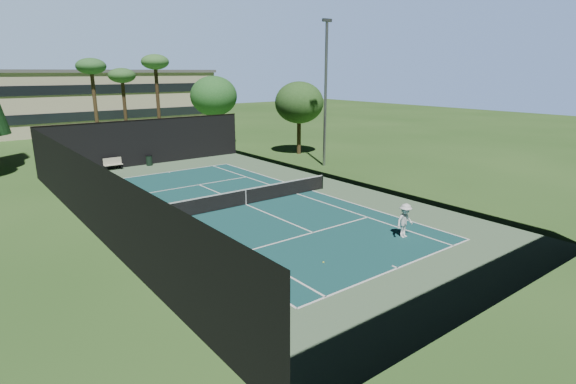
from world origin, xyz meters
The scene contains 20 objects.
ground centered at (0.00, 0.00, 0.00)m, with size 160.00×160.00×0.00m, color #2E5620.
apron_slab centered at (0.00, 0.00, 0.01)m, with size 18.00×32.00×0.01m, color #51704F.
court_surface centered at (0.00, 0.00, 0.01)m, with size 10.97×23.77×0.01m, color #164848.
court_lines centered at (0.00, 0.00, 0.02)m, with size 11.07×23.87×0.01m.
tennis_net centered at (0.00, 0.00, 0.56)m, with size 12.90×0.10×1.10m.
fence centered at (0.00, 0.06, 2.01)m, with size 18.04×32.05×4.03m.
player centered at (3.23, -9.66, 0.87)m, with size 1.13×0.65×1.75m, color white.
tennis_ball_a centered at (-2.12, -9.54, 0.04)m, with size 0.08×0.08×0.08m, color #ECF337.
tennis_ball_b centered at (-3.57, 0.84, 0.04)m, with size 0.07×0.07×0.07m, color #BAD430.
tennis_ball_c centered at (2.43, 2.37, 0.04)m, with size 0.07×0.07×0.07m, color #CCD831.
tennis_ball_d centered at (-4.02, 4.55, 0.04)m, with size 0.07×0.07×0.07m, color #BEDA31.
park_bench centered at (-3.31, 15.60, 0.55)m, with size 1.50×0.45×1.02m.
trash_bin centered at (-0.23, 15.45, 0.48)m, with size 0.56×0.56×0.95m.
palm_a centered at (-2.00, 24.00, 8.19)m, with size 2.80×2.80×9.32m.
palm_b centered at (1.50, 26.00, 7.36)m, with size 2.80×2.80×8.42m.
palm_c centered at (4.00, 23.00, 8.60)m, with size 2.80×2.80×9.77m.
decid_tree_a centered at (10.00, 22.00, 5.42)m, with size 5.12×5.12×7.62m.
decid_tree_b centered at (14.00, 12.00, 5.08)m, with size 4.80×4.80×7.14m.
campus_building centered at (0.00, 45.98, 4.21)m, with size 40.50×12.50×8.30m.
light_pole centered at (12.00, 6.00, 6.46)m, with size 0.90×0.25×12.22m.
Camera 1 is at (-14.37, -22.86, 8.06)m, focal length 28.00 mm.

